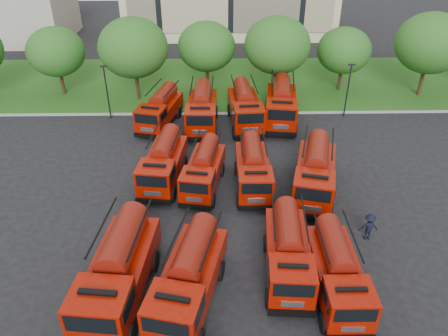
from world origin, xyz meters
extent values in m
plane|color=black|center=(0.00, 0.00, 0.00)|extent=(140.00, 140.00, 0.00)
cube|color=#284D14|center=(0.00, 26.00, 0.06)|extent=(70.00, 16.00, 0.12)
cube|color=gray|center=(0.00, 17.90, 0.07)|extent=(70.00, 0.30, 0.14)
cube|color=#A29B8F|center=(-30.00, 44.00, 5.00)|extent=(18.00, 12.00, 10.00)
cylinder|color=#382314|center=(-16.00, 23.00, 1.19)|extent=(0.36, 0.36, 2.38)
ellipsoid|color=#194914|center=(-16.00, 23.00, 4.56)|extent=(5.71, 5.71, 4.86)
cylinder|color=#382314|center=(-8.00, 21.50, 1.40)|extent=(0.36, 0.36, 2.80)
ellipsoid|color=#194914|center=(-8.00, 21.50, 5.36)|extent=(6.72, 6.72, 5.71)
cylinder|color=#382314|center=(-1.00, 24.00, 1.22)|extent=(0.36, 0.36, 2.45)
ellipsoid|color=#194914|center=(-1.00, 24.00, 4.69)|extent=(5.88, 5.88, 5.00)
cylinder|color=#382314|center=(6.00, 22.50, 1.36)|extent=(0.36, 0.36, 2.73)
ellipsoid|color=#194914|center=(6.00, 22.50, 5.23)|extent=(6.55, 6.55, 5.57)
cylinder|color=#382314|center=(13.00, 23.50, 1.14)|extent=(0.36, 0.36, 2.27)
ellipsoid|color=#194914|center=(13.00, 23.50, 4.36)|extent=(5.46, 5.46, 4.64)
cylinder|color=#382314|center=(21.00, 22.00, 1.43)|extent=(0.36, 0.36, 2.87)
ellipsoid|color=#194914|center=(21.00, 22.00, 5.49)|extent=(6.89, 6.89, 5.85)
cylinder|color=black|center=(-10.00, 17.20, 2.50)|extent=(0.14, 0.14, 5.00)
cube|color=black|center=(-10.00, 17.20, 5.05)|extent=(0.60, 0.25, 0.12)
cylinder|color=black|center=(12.00, 17.20, 2.50)|extent=(0.14, 0.14, 5.00)
cube|color=black|center=(12.00, 17.20, 5.05)|extent=(0.60, 0.25, 0.12)
cube|color=black|center=(-5.10, -4.21, 0.71)|extent=(3.34, 7.87, 0.33)
cube|color=#890F03|center=(-5.39, -6.81, 1.94)|extent=(2.92, 2.68, 2.13)
cube|color=black|center=(-5.52, -8.03, 2.43)|extent=(2.28, 0.31, 0.93)
cube|color=#890F03|center=(-4.97, -3.01, 1.58)|extent=(3.21, 5.29, 1.42)
cylinder|color=#641009|center=(-4.97, -3.01, 2.74)|extent=(2.13, 4.74, 1.64)
cylinder|color=black|center=(-6.66, -6.89, 0.60)|extent=(0.51, 1.24, 1.20)
cylinder|color=black|center=(-4.17, -7.17, 0.60)|extent=(0.51, 1.24, 1.20)
cylinder|color=black|center=(-6.13, -2.12, 0.60)|extent=(0.51, 1.24, 1.20)
cylinder|color=black|center=(-3.64, -2.39, 0.60)|extent=(0.51, 1.24, 1.20)
cube|color=black|center=(-1.52, -4.63, 0.66)|extent=(3.90, 7.43, 0.30)
cube|color=#890F03|center=(-2.08, -6.99, 1.80)|extent=(2.93, 2.74, 1.97)
cube|color=black|center=(-2.34, -8.09, 2.25)|extent=(2.08, 0.54, 0.86)
cube|color=#890F03|center=(-1.26, -3.54, 1.47)|extent=(3.49, 5.10, 1.32)
cylinder|color=#641009|center=(-1.26, -3.54, 2.54)|extent=(2.46, 4.49, 1.52)
cylinder|color=black|center=(-3.26, -6.92, 0.56)|extent=(0.60, 1.17, 1.11)
cylinder|color=black|center=(-2.23, -2.58, 0.56)|extent=(0.60, 1.17, 1.11)
cylinder|color=black|center=(0.04, -3.12, 0.56)|extent=(0.60, 1.17, 1.11)
cube|color=black|center=(3.76, -2.70, 0.61)|extent=(2.63, 6.70, 0.28)
cube|color=black|center=(3.52, -6.02, 0.56)|extent=(2.35, 0.40, 0.33)
cube|color=#890F03|center=(3.60, -4.94, 1.66)|extent=(2.44, 2.22, 1.83)
cube|color=black|center=(3.52, -5.99, 2.08)|extent=(1.97, 0.19, 0.80)
cube|color=#890F03|center=(3.84, -1.67, 1.36)|extent=(2.60, 4.47, 1.22)
cylinder|color=#641009|center=(3.84, -1.67, 2.35)|extent=(1.69, 4.03, 1.41)
cylinder|color=black|center=(2.51, -5.05, 0.52)|extent=(0.40, 1.05, 1.03)
cylinder|color=black|center=(4.66, -5.21, 0.52)|extent=(0.40, 1.05, 1.03)
cylinder|color=black|center=(2.81, -0.94, 0.52)|extent=(0.40, 1.05, 1.03)
cylinder|color=black|center=(4.96, -1.10, 0.52)|extent=(0.40, 1.05, 1.03)
cube|color=black|center=(6.07, -4.21, 0.60)|extent=(2.13, 6.43, 0.28)
cube|color=#890F03|center=(6.07, -6.41, 1.63)|extent=(2.25, 2.02, 1.79)
cube|color=black|center=(6.07, -7.44, 2.04)|extent=(1.93, 0.05, 0.78)
cube|color=#890F03|center=(6.08, -3.20, 1.33)|extent=(2.26, 4.23, 1.19)
cylinder|color=#641009|center=(6.08, -3.20, 2.31)|extent=(1.39, 3.86, 1.38)
cylinder|color=black|center=(5.01, -6.60, 0.50)|extent=(0.32, 1.01, 1.01)
cylinder|color=black|center=(7.12, -6.60, 0.50)|extent=(0.32, 1.01, 1.01)
cylinder|color=black|center=(5.02, -2.56, 0.50)|extent=(0.32, 1.01, 1.01)
cylinder|color=black|center=(7.13, -2.56, 0.50)|extent=(0.32, 1.01, 1.01)
cube|color=black|center=(-3.91, 6.62, 0.63)|extent=(3.03, 6.97, 0.29)
cube|color=black|center=(-4.33, 3.22, 0.58)|extent=(2.42, 0.54, 0.34)
cube|color=#890F03|center=(-4.19, 4.32, 1.71)|extent=(2.61, 2.40, 1.88)
cube|color=black|center=(-4.33, 3.25, 2.15)|extent=(2.02, 0.30, 0.82)
cube|color=#890F03|center=(-3.78, 7.67, 1.40)|extent=(2.89, 4.69, 1.25)
cylinder|color=#641009|center=(-3.78, 7.67, 2.42)|extent=(1.93, 4.20, 1.45)
cylinder|color=black|center=(-5.32, 4.27, 0.53)|extent=(0.47, 1.09, 1.06)
cylinder|color=black|center=(-3.12, 4.00, 0.53)|extent=(0.47, 1.09, 1.06)
cylinder|color=black|center=(-4.80, 8.48, 0.53)|extent=(0.47, 1.09, 1.06)
cylinder|color=black|center=(-2.60, 8.21, 0.53)|extent=(0.47, 1.09, 1.06)
cube|color=black|center=(-1.01, 5.76, 0.58)|extent=(3.10, 6.50, 0.27)
cube|color=black|center=(-1.56, 2.64, 0.53)|extent=(2.23, 0.61, 0.31)
cube|color=#890F03|center=(-1.38, 3.65, 1.58)|extent=(2.49, 2.31, 1.74)
cube|color=black|center=(-1.56, 2.67, 1.98)|extent=(1.85, 0.37, 0.76)
cube|color=#890F03|center=(-0.84, 6.72, 1.29)|extent=(2.86, 4.42, 1.16)
cylinder|color=#641009|center=(-0.84, 6.72, 2.24)|extent=(1.97, 3.92, 1.34)
cylinder|color=black|center=(-2.42, 3.65, 0.49)|extent=(0.48, 1.02, 0.98)
cylinder|color=black|center=(-0.40, 3.30, 0.49)|extent=(0.48, 1.02, 0.98)
cylinder|color=black|center=(-1.74, 7.51, 0.49)|extent=(0.48, 1.02, 0.98)
cylinder|color=black|center=(0.28, 7.16, 0.49)|extent=(0.48, 1.02, 0.98)
cube|color=black|center=(2.49, 5.69, 0.60)|extent=(2.18, 6.50, 0.28)
cube|color=black|center=(2.46, 2.40, 0.56)|extent=(2.32, 0.25, 0.32)
cube|color=#890F03|center=(2.47, 3.47, 1.64)|extent=(2.28, 2.05, 1.81)
cube|color=black|center=(2.46, 2.43, 2.06)|extent=(1.95, 0.06, 0.79)
cube|color=#890F03|center=(2.49, 6.71, 1.34)|extent=(2.30, 4.28, 1.20)
cylinder|color=#641009|center=(2.49, 6.71, 2.33)|extent=(1.42, 3.90, 1.39)
cylinder|color=black|center=(1.40, 3.29, 0.51)|extent=(0.33, 1.02, 1.02)
cylinder|color=black|center=(3.53, 3.28, 0.51)|extent=(0.33, 1.02, 1.02)
cylinder|color=black|center=(1.43, 7.37, 0.51)|extent=(0.33, 1.02, 1.02)
cylinder|color=black|center=(3.56, 7.35, 0.51)|extent=(0.33, 1.02, 1.02)
cube|color=black|center=(6.69, 4.88, 0.67)|extent=(4.07, 7.61, 0.31)
cube|color=black|center=(5.80, 1.32, 0.62)|extent=(2.57, 0.88, 0.36)
cube|color=#890F03|center=(6.09, 2.47, 1.84)|extent=(3.01, 2.83, 2.02)
cube|color=black|center=(5.80, 1.35, 2.30)|extent=(2.12, 0.58, 0.88)
cube|color=#890F03|center=(6.97, 5.99, 1.50)|extent=(3.62, 5.24, 1.35)
cylinder|color=#641009|center=(6.97, 5.99, 2.60)|extent=(2.57, 4.59, 1.55)
cylinder|color=black|center=(4.88, 2.56, 0.57)|extent=(0.63, 1.19, 1.14)
cylinder|color=black|center=(7.19, 1.98, 0.57)|extent=(0.63, 1.19, 1.14)
cylinder|color=black|center=(5.99, 6.98, 0.57)|extent=(0.63, 1.19, 1.14)
cylinder|color=black|center=(8.30, 6.40, 0.57)|extent=(0.63, 1.19, 1.14)
cube|color=black|center=(-5.11, 15.76, 0.62)|extent=(3.70, 6.98, 0.28)
cube|color=black|center=(-5.91, 12.48, 0.57)|extent=(2.36, 0.79, 0.33)
cube|color=#890F03|center=(-5.65, 13.54, 1.69)|extent=(2.76, 2.58, 1.85)
cube|color=black|center=(-5.90, 12.51, 2.11)|extent=(1.95, 0.52, 0.81)
cube|color=#890F03|center=(-4.86, 16.77, 1.38)|extent=(3.30, 4.80, 1.23)
cylinder|color=#641009|center=(-4.86, 16.77, 2.39)|extent=(2.33, 4.21, 1.42)
cylinder|color=black|center=(-6.76, 13.62, 0.52)|extent=(0.57, 1.09, 1.04)
cylinder|color=black|center=(-4.63, 13.10, 0.52)|extent=(0.57, 1.09, 1.04)
cylinder|color=black|center=(-5.76, 17.68, 0.52)|extent=(0.57, 1.09, 1.04)
cylinder|color=black|center=(-3.64, 17.16, 0.52)|extent=(0.57, 1.09, 1.04)
cube|color=black|center=(-1.36, 15.39, 0.67)|extent=(2.52, 7.26, 0.31)
cube|color=black|center=(-1.44, 11.73, 0.62)|extent=(2.58, 0.31, 0.36)
cube|color=#890F03|center=(-1.41, 12.92, 1.83)|extent=(2.57, 2.32, 2.01)
cube|color=black|center=(-1.44, 11.76, 2.29)|extent=(2.17, 0.10, 0.88)
cube|color=#890F03|center=(-1.34, 16.52, 1.49)|extent=(2.62, 4.79, 1.34)
cylinder|color=#641009|center=(-1.34, 16.52, 2.59)|extent=(1.64, 4.36, 1.55)
cylinder|color=black|center=(-2.60, 12.73, 0.57)|extent=(0.38, 1.14, 1.13)
cylinder|color=black|center=(-0.23, 12.68, 0.57)|extent=(0.38, 1.14, 1.13)
cylinder|color=black|center=(-2.51, 17.27, 0.57)|extent=(0.38, 1.14, 1.13)
cylinder|color=black|center=(-0.14, 17.22, 0.57)|extent=(0.38, 1.14, 1.13)
cube|color=black|center=(2.51, 15.71, 0.67)|extent=(2.84, 7.36, 0.31)
cube|color=black|center=(2.75, 12.06, 0.62)|extent=(2.59, 0.43, 0.36)
cube|color=#890F03|center=(2.67, 13.24, 1.83)|extent=(2.67, 2.43, 2.01)
cube|color=black|center=(2.75, 12.09, 2.29)|extent=(2.16, 0.19, 0.88)
cube|color=#890F03|center=(2.43, 16.84, 1.50)|extent=(2.83, 4.90, 1.34)
cylinder|color=#641009|center=(2.43, 16.84, 2.59)|extent=(1.83, 4.42, 1.55)
cylinder|color=black|center=(1.50, 12.96, 0.57)|extent=(0.43, 1.16, 1.13)
cylinder|color=black|center=(3.87, 13.12, 0.57)|extent=(0.43, 1.16, 1.13)
cylinder|color=black|center=(1.20, 17.49, 0.57)|extent=(0.43, 1.16, 1.13)
cylinder|color=black|center=(3.57, 17.64, 0.57)|extent=(0.43, 1.16, 1.13)
cube|color=black|center=(5.83, 16.24, 0.70)|extent=(3.44, 7.80, 0.32)
cube|color=black|center=(5.33, 12.45, 0.65)|extent=(2.70, 0.62, 0.38)
cube|color=#890F03|center=(5.49, 13.68, 1.91)|extent=(2.93, 2.69, 2.10)
cube|color=black|center=(5.33, 12.48, 2.40)|extent=(2.25, 0.35, 0.92)
cube|color=#890F03|center=(5.99, 17.42, 1.56)|extent=(3.27, 5.26, 1.40)
cylinder|color=#641009|center=(5.99, 17.42, 2.71)|extent=(2.19, 4.70, 1.62)
cylinder|color=black|center=(4.24, 13.63, 0.59)|extent=(0.53, 1.22, 1.18)
cylinder|color=black|center=(6.69, 13.30, 0.59)|extent=(0.53, 1.22, 1.18)
cylinder|color=black|center=(4.86, 18.33, 0.59)|extent=(0.53, 1.22, 1.18)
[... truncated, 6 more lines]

